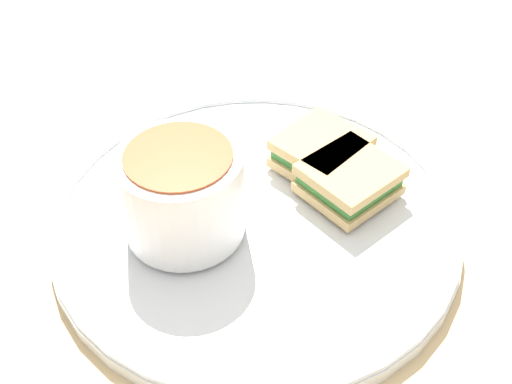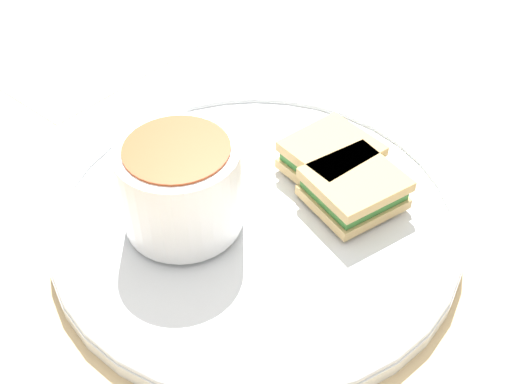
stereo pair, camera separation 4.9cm
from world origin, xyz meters
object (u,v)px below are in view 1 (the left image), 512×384
at_px(spoon, 151,194).
at_px(sandwich_half_near, 349,179).
at_px(soup_bowl, 182,193).
at_px(sandwich_half_far, 321,151).

distance_m(spoon, sandwich_half_near, 0.17).
bearing_deg(soup_bowl, sandwich_half_near, 42.50).
relative_size(soup_bowl, spoon, 0.92).
bearing_deg(sandwich_half_near, sandwich_half_far, 144.73).
height_order(spoon, sandwich_half_near, sandwich_half_near).
bearing_deg(soup_bowl, spoon, 158.77).
relative_size(soup_bowl, sandwich_half_near, 1.04).
height_order(soup_bowl, sandwich_half_far, soup_bowl).
relative_size(soup_bowl, sandwich_half_far, 1.08).
bearing_deg(sandwich_half_far, soup_bowl, -119.98).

